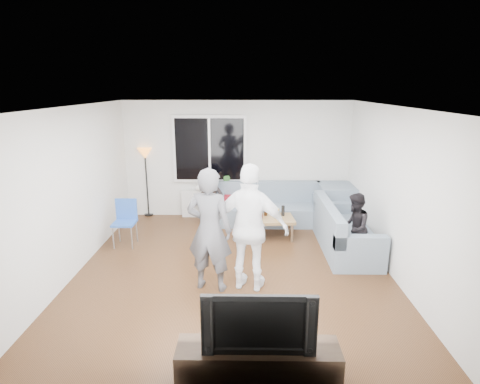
{
  "coord_description": "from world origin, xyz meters",
  "views": [
    {
      "loc": [
        0.2,
        -5.72,
        2.89
      ],
      "look_at": [
        0.1,
        0.6,
        1.15
      ],
      "focal_mm": 28.84,
      "sensor_mm": 36.0,
      "label": 1
    }
  ],
  "objects_px": {
    "sofa_right_section": "(346,227)",
    "tv_console": "(258,366)",
    "side_chair": "(124,224)",
    "player_left": "(209,230)",
    "coffee_table": "(265,227)",
    "spectator_right": "(354,228)",
    "spectator_back": "(211,196)",
    "sofa_back_section": "(269,204)",
    "television": "(259,319)",
    "floor_lamp": "(147,182)",
    "player_right": "(250,228)"
  },
  "relations": [
    {
      "from": "sofa_right_section",
      "to": "tv_console",
      "type": "height_order",
      "value": "sofa_right_section"
    },
    {
      "from": "side_chair",
      "to": "player_left",
      "type": "bearing_deg",
      "value": -41.84
    },
    {
      "from": "coffee_table",
      "to": "tv_console",
      "type": "relative_size",
      "value": 0.69
    },
    {
      "from": "spectator_right",
      "to": "spectator_back",
      "type": "distance_m",
      "value": 3.22
    },
    {
      "from": "sofa_back_section",
      "to": "sofa_right_section",
      "type": "distance_m",
      "value": 1.93
    },
    {
      "from": "spectator_right",
      "to": "tv_console",
      "type": "relative_size",
      "value": 0.74
    },
    {
      "from": "side_chair",
      "to": "spectator_back",
      "type": "xyz_separation_m",
      "value": [
        1.49,
        1.33,
        0.16
      ]
    },
    {
      "from": "side_chair",
      "to": "television",
      "type": "bearing_deg",
      "value": -55.53
    },
    {
      "from": "coffee_table",
      "to": "television",
      "type": "xyz_separation_m",
      "value": [
        -0.26,
        -3.92,
        0.55
      ]
    },
    {
      "from": "floor_lamp",
      "to": "television",
      "type": "height_order",
      "value": "floor_lamp"
    },
    {
      "from": "player_right",
      "to": "television",
      "type": "distance_m",
      "value": 1.95
    },
    {
      "from": "sofa_right_section",
      "to": "side_chair",
      "type": "bearing_deg",
      "value": 88.44
    },
    {
      "from": "coffee_table",
      "to": "spectator_right",
      "type": "height_order",
      "value": "spectator_right"
    },
    {
      "from": "coffee_table",
      "to": "spectator_back",
      "type": "bearing_deg",
      "value": 142.69
    },
    {
      "from": "floor_lamp",
      "to": "player_right",
      "type": "height_order",
      "value": "player_right"
    },
    {
      "from": "player_right",
      "to": "television",
      "type": "height_order",
      "value": "player_right"
    },
    {
      "from": "sofa_back_section",
      "to": "tv_console",
      "type": "height_order",
      "value": "sofa_back_section"
    },
    {
      "from": "player_left",
      "to": "coffee_table",
      "type": "bearing_deg",
      "value": -101.18
    },
    {
      "from": "sofa_back_section",
      "to": "spectator_back",
      "type": "bearing_deg",
      "value": 178.64
    },
    {
      "from": "coffee_table",
      "to": "television",
      "type": "distance_m",
      "value": 3.97
    },
    {
      "from": "player_left",
      "to": "spectator_back",
      "type": "xyz_separation_m",
      "value": [
        -0.24,
        2.88,
        -0.32
      ]
    },
    {
      "from": "sofa_back_section",
      "to": "television",
      "type": "relative_size",
      "value": 2.13
    },
    {
      "from": "sofa_back_section",
      "to": "spectator_back",
      "type": "distance_m",
      "value": 1.27
    },
    {
      "from": "floor_lamp",
      "to": "player_left",
      "type": "height_order",
      "value": "player_left"
    },
    {
      "from": "spectator_back",
      "to": "player_left",
      "type": "bearing_deg",
      "value": -65.92
    },
    {
      "from": "spectator_back",
      "to": "tv_console",
      "type": "distance_m",
      "value": 4.9
    },
    {
      "from": "spectator_back",
      "to": "television",
      "type": "distance_m",
      "value": 4.88
    },
    {
      "from": "coffee_table",
      "to": "spectator_right",
      "type": "distance_m",
      "value": 1.82
    },
    {
      "from": "coffee_table",
      "to": "player_left",
      "type": "relative_size",
      "value": 0.6
    },
    {
      "from": "player_left",
      "to": "tv_console",
      "type": "height_order",
      "value": "player_left"
    },
    {
      "from": "coffee_table",
      "to": "player_right",
      "type": "relative_size",
      "value": 0.59
    },
    {
      "from": "sofa_back_section",
      "to": "floor_lamp",
      "type": "distance_m",
      "value": 2.81
    },
    {
      "from": "side_chair",
      "to": "player_right",
      "type": "relative_size",
      "value": 0.46
    },
    {
      "from": "floor_lamp",
      "to": "side_chair",
      "type": "bearing_deg",
      "value": -90.0
    },
    {
      "from": "coffee_table",
      "to": "floor_lamp",
      "type": "bearing_deg",
      "value": 153.79
    },
    {
      "from": "television",
      "to": "spectator_right",
      "type": "bearing_deg",
      "value": 59.5
    },
    {
      "from": "coffee_table",
      "to": "player_left",
      "type": "distance_m",
      "value": 2.31
    },
    {
      "from": "coffee_table",
      "to": "television",
      "type": "relative_size",
      "value": 1.02
    },
    {
      "from": "floor_lamp",
      "to": "spectator_right",
      "type": "relative_size",
      "value": 1.31
    },
    {
      "from": "side_chair",
      "to": "television",
      "type": "relative_size",
      "value": 0.8
    },
    {
      "from": "sofa_right_section",
      "to": "tv_console",
      "type": "bearing_deg",
      "value": 153.26
    },
    {
      "from": "side_chair",
      "to": "player_left",
      "type": "xyz_separation_m",
      "value": [
        1.73,
        -1.56,
        0.48
      ]
    },
    {
      "from": "sofa_right_section",
      "to": "spectator_back",
      "type": "relative_size",
      "value": 1.7
    },
    {
      "from": "sofa_back_section",
      "to": "floor_lamp",
      "type": "bearing_deg",
      "value": 170.64
    },
    {
      "from": "sofa_right_section",
      "to": "player_right",
      "type": "height_order",
      "value": "player_right"
    },
    {
      "from": "side_chair",
      "to": "floor_lamp",
      "type": "bearing_deg",
      "value": 90.07
    },
    {
      "from": "sofa_right_section",
      "to": "coffee_table",
      "type": "distance_m",
      "value": 1.56
    },
    {
      "from": "sofa_back_section",
      "to": "player_right",
      "type": "height_order",
      "value": "player_right"
    },
    {
      "from": "floor_lamp",
      "to": "player_left",
      "type": "relative_size",
      "value": 0.86
    },
    {
      "from": "floor_lamp",
      "to": "spectator_back",
      "type": "distance_m",
      "value": 1.56
    }
  ]
}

